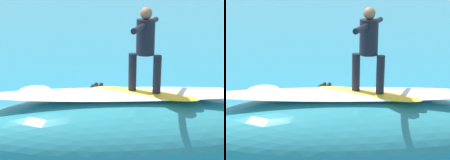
{
  "view_description": "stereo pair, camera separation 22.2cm",
  "coord_description": "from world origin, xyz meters",
  "views": [
    {
      "loc": [
        2.73,
        9.78,
        4.12
      ],
      "look_at": [
        0.42,
        0.82,
        1.28
      ],
      "focal_mm": 61.61,
      "sensor_mm": 36.0,
      "label": 1
    },
    {
      "loc": [
        2.52,
        9.84,
        4.12
      ],
      "look_at": [
        0.42,
        0.82,
        1.28
      ],
      "focal_mm": 61.61,
      "sensor_mm": 36.0,
      "label": 2
    }
  ],
  "objects": [
    {
      "name": "foam_patch_near",
      "position": [
        2.2,
        -2.49,
        0.07
      ],
      "size": [
        1.16,
        1.13,
        0.14
      ],
      "primitive_type": "ellipsoid",
      "rotation": [
        0.0,
        0.0,
        3.05
      ],
      "color": "white",
      "rests_on": "ground_plane"
    },
    {
      "name": "wave_crest",
      "position": [
        0.68,
        2.97,
        0.8
      ],
      "size": [
        7.04,
        3.79,
        1.61
      ],
      "primitive_type": "ellipsoid",
      "rotation": [
        0.0,
        0.0,
        -0.21
      ],
      "color": "teal",
      "rests_on": "ground_plane"
    },
    {
      "name": "surfer_paddling",
      "position": [
        0.44,
        -1.51,
        0.21
      ],
      "size": [
        0.9,
        1.64,
        0.31
      ],
      "rotation": [
        0.0,
        0.0,
        1.15
      ],
      "color": "black",
      "rests_on": "surfboard_paddling"
    },
    {
      "name": "ground_plane",
      "position": [
        0.0,
        0.0,
        0.0
      ],
      "size": [
        120.0,
        120.0,
        0.0
      ],
      "primitive_type": "plane",
      "color": "teal"
    },
    {
      "name": "foam_patch_mid",
      "position": [
        -0.19,
        0.54,
        0.08
      ],
      "size": [
        0.95,
        0.96,
        0.15
      ],
      "primitive_type": "ellipsoid",
      "rotation": [
        0.0,
        0.0,
        2.34
      ],
      "color": "white",
      "rests_on": "ground_plane"
    },
    {
      "name": "wave_foam_lip",
      "position": [
        0.68,
        2.97,
        1.65
      ],
      "size": [
        5.73,
        2.03,
        0.08
      ],
      "primitive_type": "ellipsoid",
      "rotation": [
        0.0,
        0.0,
        -0.21
      ],
      "color": "white",
      "rests_on": "wave_crest"
    },
    {
      "name": "surfboard_paddling",
      "position": [
        0.5,
        -1.39,
        0.04
      ],
      "size": [
        1.28,
        1.99,
        0.08
      ],
      "primitive_type": "ellipsoid",
      "rotation": [
        0.0,
        0.0,
        1.15
      ],
      "color": "yellow",
      "rests_on": "ground_plane"
    },
    {
      "name": "surfer_riding",
      "position": [
        0.34,
        3.04,
        2.66
      ],
      "size": [
        0.97,
        1.33,
        1.64
      ],
      "rotation": [
        0.0,
        0.0,
        -0.61
      ],
      "color": "black",
      "rests_on": "surfboard_riding"
    },
    {
      "name": "surfboard_riding",
      "position": [
        0.34,
        3.04,
        1.66
      ],
      "size": [
        2.05,
        1.64,
        0.09
      ],
      "primitive_type": "ellipsoid",
      "rotation": [
        0.0,
        0.0,
        -0.61
      ],
      "color": "yellow",
      "rests_on": "wave_crest"
    }
  ]
}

